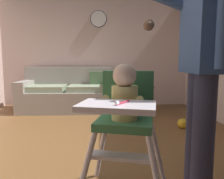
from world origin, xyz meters
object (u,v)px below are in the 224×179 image
side_table (142,93)px  sippy_cup (139,83)px  high_chair (125,109)px  adult_standing (202,60)px  toy_ball (182,123)px  wall_clock (98,19)px  couch (68,94)px

side_table → sippy_cup: (-0.05, 0.00, 0.19)m
high_chair → side_table: bearing=-178.4°
sippy_cup → adult_standing: bearing=-90.9°
side_table → sippy_cup: bearing=180.0°
toy_ball → wall_clock: (-1.26, 1.81, 1.82)m
couch → high_chair: 3.13m
side_table → wall_clock: wall_clock is taller
high_chair → toy_ball: (1.01, 1.66, -0.58)m
toy_ball → side_table: 1.14m
high_chair → wall_clock: 3.69m
couch → high_chair: high_chair is taller
adult_standing → sippy_cup: 2.72m
couch → toy_ball: (1.87, -1.33, -0.26)m
couch → side_table: bearing=77.4°
couch → side_table: size_ratio=3.51×
high_chair → wall_clock: (-0.24, 3.47, 1.24)m
high_chair → adult_standing: 0.59m
adult_standing → wall_clock: wall_clock is taller
adult_standing → side_table: adult_standing is taller
high_chair → adult_standing: (0.49, -0.02, 0.32)m
sippy_cup → side_table: bearing=-0.0°
couch → wall_clock: 1.74m
side_table → sippy_cup: size_ratio=5.20×
couch → adult_standing: bearing=24.1°
high_chair → toy_ball: 2.03m
couch → wall_clock: (0.61, 0.48, 1.56)m
high_chair → sippy_cup: bearing=-177.4°
couch → sippy_cup: size_ratio=18.25×
couch → side_table: 1.47m
adult_standing → couch: bearing=-63.3°
sippy_cup → high_chair: bearing=-101.3°
high_chair → adult_standing: bearing=101.5°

